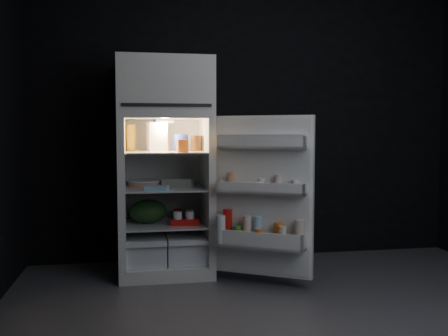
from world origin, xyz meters
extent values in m
cube|color=#55555B|center=(0.00, 0.00, 0.00)|extent=(4.00, 3.40, 0.00)
cube|color=black|center=(0.00, 1.70, 1.35)|extent=(4.00, 0.00, 2.70)
cube|color=white|center=(-0.80, 1.30, 0.05)|extent=(0.76, 0.70, 0.10)
cube|color=white|center=(-1.16, 1.30, 0.70)|extent=(0.05, 0.70, 1.20)
cube|color=white|center=(-0.45, 1.30, 0.70)|extent=(0.05, 0.70, 1.20)
cube|color=white|center=(-0.80, 1.62, 0.70)|extent=(0.66, 0.05, 1.20)
cube|color=white|center=(-0.80, 1.30, 1.33)|extent=(0.76, 0.70, 0.06)
cube|color=white|center=(-0.80, 1.30, 1.57)|extent=(0.76, 0.70, 0.42)
cube|color=black|center=(-0.80, 0.95, 1.39)|extent=(0.68, 0.01, 0.02)
cube|color=white|center=(-1.13, 1.28, 0.70)|extent=(0.01, 0.65, 1.20)
cube|color=white|center=(-0.48, 1.28, 0.70)|extent=(0.01, 0.65, 1.20)
cube|color=white|center=(-0.80, 1.28, 1.30)|extent=(0.66, 0.65, 0.01)
cube|color=white|center=(-0.80, 1.28, 0.10)|extent=(0.66, 0.65, 0.01)
cube|color=white|center=(-0.80, 1.28, 1.02)|extent=(0.65, 0.63, 0.01)
cube|color=white|center=(-0.80, 1.28, 0.72)|extent=(0.65, 0.63, 0.01)
cube|color=white|center=(-0.80, 1.28, 0.42)|extent=(0.65, 0.63, 0.01)
cube|color=white|center=(-0.97, 1.30, 0.22)|extent=(0.32, 0.59, 0.22)
cube|color=white|center=(-0.64, 1.30, 0.22)|extent=(0.32, 0.59, 0.22)
cube|color=white|center=(-0.97, 0.97, 0.31)|extent=(0.32, 0.02, 0.03)
cube|color=white|center=(-0.64, 0.97, 0.31)|extent=(0.32, 0.02, 0.03)
cube|color=#FFE5B2|center=(-0.80, 1.23, 1.28)|extent=(0.14, 0.14, 0.02)
cube|color=white|center=(-0.08, 0.78, 0.70)|extent=(0.68, 0.43, 1.22)
cube|color=white|center=(-0.10, 0.75, 0.70)|extent=(0.62, 0.38, 1.18)
cube|color=white|center=(-0.12, 0.72, 1.07)|extent=(0.63, 0.43, 0.02)
cube|color=white|center=(-0.14, 0.69, 1.11)|extent=(0.59, 0.37, 0.10)
cube|color=white|center=(0.16, 0.55, 1.11)|extent=(0.06, 0.09, 0.10)
cube|color=white|center=(-0.40, 0.89, 1.11)|extent=(0.06, 0.09, 0.10)
cube|color=white|center=(-0.12, 0.71, 0.73)|extent=(0.63, 0.44, 0.02)
cube|color=white|center=(-0.14, 0.68, 0.77)|extent=(0.59, 0.37, 0.09)
cube|color=white|center=(0.16, 0.54, 0.77)|extent=(0.07, 0.10, 0.09)
cube|color=white|center=(-0.41, 0.88, 0.77)|extent=(0.07, 0.10, 0.09)
cube|color=white|center=(-0.13, 0.69, 0.33)|extent=(0.66, 0.47, 0.02)
cube|color=white|center=(-0.16, 0.64, 0.38)|extent=(0.59, 0.37, 0.13)
cube|color=white|center=(0.15, 0.52, 0.38)|extent=(0.09, 0.13, 0.13)
cube|color=white|center=(-0.42, 0.86, 0.38)|extent=(0.09, 0.13, 0.13)
cube|color=white|center=(-0.12, 0.72, 1.16)|extent=(0.61, 0.42, 0.02)
cylinder|color=silver|center=(-0.09, 0.70, 1.12)|extent=(0.08, 0.08, 0.08)
cylinder|color=white|center=(0.10, 0.58, 0.79)|extent=(0.08, 0.08, 0.09)
cylinder|color=beige|center=(-0.01, 0.64, 0.81)|extent=(0.07, 0.07, 0.13)
cylinder|color=silver|center=(-0.12, 0.71, 0.79)|extent=(0.08, 0.08, 0.10)
cylinder|color=tan|center=(-0.33, 0.84, 0.81)|extent=(0.08, 0.08, 0.13)
cylinder|color=beige|center=(0.12, 0.54, 0.44)|extent=(0.10, 0.10, 0.21)
cylinder|color=orange|center=(-0.01, 0.62, 0.43)|extent=(0.09, 0.09, 0.18)
cylinder|color=#96CEE9|center=(-0.15, 0.70, 0.45)|extent=(0.09, 0.09, 0.22)
cylinder|color=beige|center=(-0.22, 0.75, 0.45)|extent=(0.09, 0.09, 0.21)
cylinder|color=#338C33|center=(-0.29, 0.79, 0.41)|extent=(0.09, 0.09, 0.13)
cylinder|color=red|center=(-0.36, 0.83, 0.47)|extent=(0.10, 0.10, 0.26)
cylinder|color=beige|center=(0.00, 0.57, 0.42)|extent=(0.08, 0.08, 0.16)
cylinder|color=orange|center=(-0.15, 0.66, 0.40)|extent=(0.08, 0.08, 0.13)
cylinder|color=yellow|center=(-0.27, 0.73, 0.39)|extent=(0.08, 0.08, 0.10)
cylinder|color=white|center=(-0.41, 0.81, 0.45)|extent=(0.10, 0.10, 0.22)
cylinder|color=white|center=(-0.36, 0.83, 0.58)|extent=(0.05, 0.05, 0.02)
cube|color=white|center=(-0.87, 1.32, 1.15)|extent=(0.17, 0.17, 0.24)
cylinder|color=#2033B2|center=(-0.66, 1.32, 1.10)|extent=(0.15, 0.15, 0.14)
cylinder|color=black|center=(-0.54, 1.27, 1.09)|extent=(0.10, 0.10, 0.13)
cylinder|color=gold|center=(-1.08, 1.37, 1.14)|extent=(0.09, 0.09, 0.22)
cube|color=orange|center=(-0.68, 1.07, 1.08)|extent=(0.09, 0.07, 0.10)
cube|color=gray|center=(-0.70, 1.27, 0.76)|extent=(0.27, 0.19, 0.07)
cylinder|color=tan|center=(-0.97, 1.40, 0.75)|extent=(0.32, 0.32, 0.04)
cube|color=#96CEE9|center=(-0.88, 1.05, 0.75)|extent=(0.20, 0.15, 0.04)
cube|color=beige|center=(-0.62, 1.43, 0.75)|extent=(0.13, 0.11, 0.05)
ellipsoid|color=#193815|center=(-0.94, 1.29, 0.52)|extent=(0.38, 0.35, 0.20)
cube|color=red|center=(-0.65, 1.15, 0.45)|extent=(0.24, 0.15, 0.05)
cylinder|color=red|center=(-0.69, 1.42, 0.47)|extent=(0.09, 0.09, 0.09)
cylinder|color=white|center=(-0.57, 1.43, 0.47)|extent=(0.09, 0.09, 0.09)
camera|label=1|loc=(-1.05, -2.88, 1.19)|focal=40.00mm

